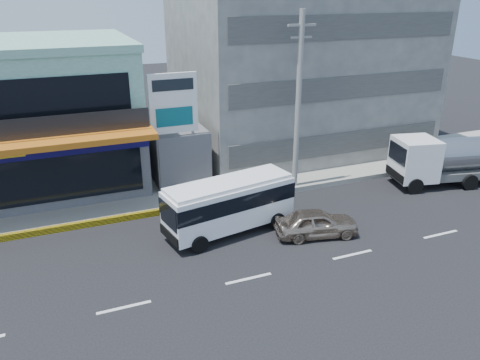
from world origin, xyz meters
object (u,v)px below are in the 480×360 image
at_px(concrete_building, 298,49).
at_px(tanker_truck, 450,159).
at_px(shop_building, 26,119).
at_px(minibus, 229,202).
at_px(satellite_dish, 176,125).
at_px(sedan, 317,223).
at_px(utility_pole_near, 298,103).
at_px(billboard, 174,110).

relative_size(concrete_building, tanker_truck, 2.07).
bearing_deg(tanker_truck, shop_building, 158.37).
xyz_separation_m(shop_building, minibus, (8.70, -9.87, -2.43)).
height_order(satellite_dish, tanker_truck, satellite_dish).
bearing_deg(sedan, satellite_dish, 38.40).
relative_size(utility_pole_near, sedan, 2.56).
relative_size(satellite_dish, minibus, 0.23).
xyz_separation_m(concrete_building, tanker_truck, (4.97, -10.17, -5.42)).
height_order(shop_building, satellite_dish, shop_building).
height_order(shop_building, minibus, shop_building).
xyz_separation_m(minibus, sedan, (3.68, -1.93, -0.90)).
distance_m(utility_pole_near, tanker_truck, 9.99).
height_order(satellite_dish, minibus, satellite_dish).
height_order(shop_building, utility_pole_near, utility_pole_near).
height_order(concrete_building, minibus, concrete_building).
bearing_deg(minibus, sedan, -27.73).
bearing_deg(sedan, minibus, 74.38).
height_order(minibus, tanker_truck, tanker_truck).
height_order(billboard, sedan, billboard).
relative_size(shop_building, sedan, 3.17).
relative_size(utility_pole_near, tanker_truck, 1.29).
bearing_deg(satellite_dish, tanker_truck, -22.38).
distance_m(satellite_dish, minibus, 7.25).
bearing_deg(shop_building, satellite_dish, -20.21).
relative_size(shop_building, minibus, 1.89).
xyz_separation_m(concrete_building, billboard, (-10.50, -5.80, -2.07)).
relative_size(billboard, tanker_truck, 0.89).
distance_m(satellite_dish, sedan, 10.30).
bearing_deg(billboard, utility_pole_near, -15.48).
bearing_deg(satellite_dish, utility_pole_near, -30.96).
distance_m(minibus, sedan, 4.25).
xyz_separation_m(utility_pole_near, sedan, (-1.62, -5.26, -4.48)).
distance_m(satellite_dish, tanker_truck, 16.32).
height_order(satellite_dish, billboard, billboard).
bearing_deg(utility_pole_near, satellite_dish, 149.04).
bearing_deg(billboard, concrete_building, 28.92).
relative_size(satellite_dish, tanker_truck, 0.19).
distance_m(utility_pole_near, sedan, 7.10).
bearing_deg(sedan, tanker_truck, -63.62).
relative_size(shop_building, utility_pole_near, 1.24).
bearing_deg(utility_pole_near, billboard, 164.52).
relative_size(billboard, sedan, 1.76).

